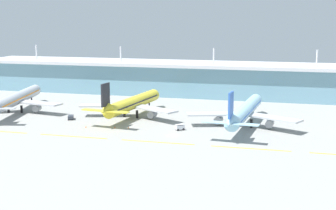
# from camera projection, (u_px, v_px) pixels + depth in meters

# --- Properties ---
(ground_plane) EXTENTS (600.00, 600.00, 0.00)m
(ground_plane) POSITION_uv_depth(u_px,v_px,m) (173.00, 136.00, 187.44)
(ground_plane) COLOR gray
(terminal_building) EXTENTS (288.00, 34.00, 28.25)m
(terminal_building) POSITION_uv_depth(u_px,v_px,m) (215.00, 79.00, 279.96)
(terminal_building) COLOR #6693A8
(terminal_building) RESTS_ON ground
(airliner_nearest) EXTENTS (47.76, 66.41, 18.90)m
(airliner_nearest) POSITION_uv_depth(u_px,v_px,m) (16.00, 99.00, 232.19)
(airliner_nearest) COLOR #ADB2BC
(airliner_nearest) RESTS_ON ground
(airliner_near_middle) EXTENTS (48.48, 59.17, 18.90)m
(airliner_near_middle) POSITION_uv_depth(u_px,v_px,m) (132.00, 103.00, 220.93)
(airliner_near_middle) COLOR yellow
(airliner_near_middle) RESTS_ON ground
(airliner_far_middle) EXTENTS (48.66, 66.54, 18.90)m
(airliner_far_middle) POSITION_uv_depth(u_px,v_px,m) (245.00, 111.00, 201.90)
(airliner_far_middle) COLOR #9ED1EA
(airliner_far_middle) RESTS_ON ground
(taxiway_stripe_mid_west) EXTENTS (28.00, 0.70, 0.04)m
(taxiway_stripe_mid_west) POSITION_uv_depth(u_px,v_px,m) (73.00, 136.00, 186.05)
(taxiway_stripe_mid_west) COLOR yellow
(taxiway_stripe_mid_west) RESTS_ON ground
(taxiway_stripe_centre) EXTENTS (28.00, 0.70, 0.04)m
(taxiway_stripe_centre) POSITION_uv_depth(u_px,v_px,m) (157.00, 142.00, 177.47)
(taxiway_stripe_centre) COLOR yellow
(taxiway_stripe_centre) RESTS_ON ground
(taxiway_stripe_mid_east) EXTENTS (28.00, 0.70, 0.04)m
(taxiway_stripe_mid_east) POSITION_uv_depth(u_px,v_px,m) (250.00, 149.00, 168.89)
(taxiway_stripe_mid_east) COLOR yellow
(taxiway_stripe_mid_east) RESTS_ON ground
(baggage_cart) EXTENTS (3.89, 3.73, 2.48)m
(baggage_cart) POSITION_uv_depth(u_px,v_px,m) (180.00, 127.00, 196.06)
(baggage_cart) COLOR silver
(baggage_cart) RESTS_ON ground
(pushback_tug) EXTENTS (3.96, 4.99, 1.85)m
(pushback_tug) POSITION_uv_depth(u_px,v_px,m) (71.00, 117.00, 216.69)
(pushback_tug) COLOR #333842
(pushback_tug) RESTS_ON ground
(safety_cone_left_wingtip) EXTENTS (0.56, 0.56, 0.70)m
(safety_cone_left_wingtip) POSITION_uv_depth(u_px,v_px,m) (115.00, 127.00, 199.93)
(safety_cone_left_wingtip) COLOR orange
(safety_cone_left_wingtip) RESTS_ON ground
(safety_cone_nose_front) EXTENTS (0.56, 0.56, 0.70)m
(safety_cone_nose_front) POSITION_uv_depth(u_px,v_px,m) (128.00, 127.00, 199.93)
(safety_cone_nose_front) COLOR orange
(safety_cone_nose_front) RESTS_ON ground
(safety_cone_right_wingtip) EXTENTS (0.56, 0.56, 0.70)m
(safety_cone_right_wingtip) POSITION_uv_depth(u_px,v_px,m) (86.00, 127.00, 200.81)
(safety_cone_right_wingtip) COLOR orange
(safety_cone_right_wingtip) RESTS_ON ground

